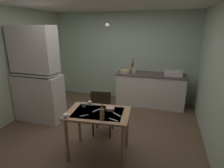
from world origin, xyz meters
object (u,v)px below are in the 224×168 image
object	(u,v)px
hand_pump	(132,66)
mug_tall	(90,103)
mixing_bowl_counter	(125,71)
dining_table	(98,119)
chair_far_side	(102,112)
sink_basin	(173,73)
serving_bowl_wide	(110,109)
hutch_cabinet	(37,78)
glass_bottle	(102,114)

from	to	relation	value
hand_pump	mug_tall	world-z (taller)	hand_pump
mixing_bowl_counter	hand_pump	bearing A→B (deg)	26.75
dining_table	chair_far_side	distance (m)	0.60
sink_basin	dining_table	bearing A→B (deg)	-116.00
chair_far_side	mug_tall	size ratio (longest dim) A/B	14.04
dining_table	serving_bowl_wide	world-z (taller)	serving_bowl_wide
sink_basin	mixing_bowl_counter	distance (m)	1.28
sink_basin	hand_pump	world-z (taller)	hand_pump
hutch_cabinet	dining_table	bearing A→B (deg)	-23.69
hand_pump	mixing_bowl_counter	world-z (taller)	hand_pump
sink_basin	mug_tall	distance (m)	2.59
hutch_cabinet	serving_bowl_wide	bearing A→B (deg)	-18.17
mixing_bowl_counter	mug_tall	xyz separation A→B (m)	(-0.13, -2.12, -0.11)
hand_pump	chair_far_side	distance (m)	1.97
sink_basin	mug_tall	xyz separation A→B (m)	(-1.41, -2.17, -0.15)
sink_basin	mixing_bowl_counter	size ratio (longest dim) A/B	1.68
sink_basin	mixing_bowl_counter	world-z (taller)	sink_basin
hand_pump	glass_bottle	bearing A→B (deg)	-88.43
mug_tall	glass_bottle	size ratio (longest dim) A/B	0.29
mug_tall	dining_table	bearing A→B (deg)	-42.27
dining_table	glass_bottle	distance (m)	0.33
chair_far_side	hand_pump	bearing A→B (deg)	83.56
mug_tall	mixing_bowl_counter	bearing A→B (deg)	86.56
sink_basin	dining_table	size ratio (longest dim) A/B	0.41
hutch_cabinet	dining_table	distance (m)	1.95
chair_far_side	hutch_cabinet	bearing A→B (deg)	172.56
serving_bowl_wide	dining_table	bearing A→B (deg)	-138.24
hutch_cabinet	mug_tall	size ratio (longest dim) A/B	31.07
dining_table	serving_bowl_wide	size ratio (longest dim) A/B	7.29
sink_basin	chair_far_side	bearing A→B (deg)	-125.46
mixing_bowl_counter	glass_bottle	size ratio (longest dim) A/B	1.10
hutch_cabinet	sink_basin	world-z (taller)	hutch_cabinet
serving_bowl_wide	mixing_bowl_counter	bearing A→B (deg)	97.11
sink_basin	serving_bowl_wide	size ratio (longest dim) A/B	2.98
glass_bottle	mixing_bowl_counter	bearing A→B (deg)	95.86
dining_table	sink_basin	bearing A→B (deg)	64.00
hutch_cabinet	sink_basin	distance (m)	3.34
mixing_bowl_counter	chair_far_side	world-z (taller)	chair_far_side
hutch_cabinet	chair_far_side	size ratio (longest dim) A/B	2.21
sink_basin	hutch_cabinet	bearing A→B (deg)	-151.00
glass_bottle	mug_tall	bearing A→B (deg)	132.34
serving_bowl_wide	mug_tall	world-z (taller)	mug_tall
mixing_bowl_counter	dining_table	bearing A→B (deg)	-87.18
hutch_cabinet	serving_bowl_wide	world-z (taller)	hutch_cabinet
mixing_bowl_counter	serving_bowl_wide	xyz separation A→B (m)	(0.27, -2.20, -0.12)
serving_bowl_wide	hutch_cabinet	bearing A→B (deg)	161.83
hand_pump	dining_table	world-z (taller)	hand_pump
mixing_bowl_counter	glass_bottle	xyz separation A→B (m)	(0.26, -2.55, -0.05)
mixing_bowl_counter	glass_bottle	bearing A→B (deg)	-84.14
chair_far_side	glass_bottle	bearing A→B (deg)	-69.61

